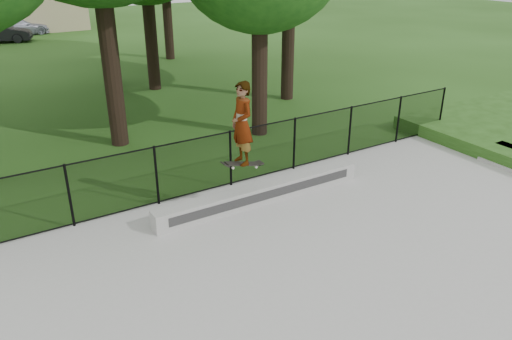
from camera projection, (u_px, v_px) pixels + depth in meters
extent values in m
plane|color=#244914|center=(399.00, 317.00, 8.48)|extent=(100.00, 100.00, 0.00)
cube|color=#A9A8A3|center=(399.00, 315.00, 8.47)|extent=(14.00, 12.00, 0.06)
cube|color=#B8B7B3|center=(262.00, 193.00, 12.12)|extent=(5.58, 0.40, 0.44)
imported|color=black|center=(0.00, 33.00, 32.44)|extent=(3.59, 2.22, 1.22)
imported|color=#9DA1B2|center=(19.00, 27.00, 35.11)|extent=(3.76, 1.97, 1.14)
cube|color=black|center=(242.00, 164.00, 11.21)|extent=(0.83, 0.23, 0.22)
imported|color=#A9C6DE|center=(242.00, 124.00, 10.82)|extent=(0.47, 0.69, 1.86)
cylinder|color=black|center=(69.00, 196.00, 10.83)|extent=(0.06, 0.06, 1.50)
cylinder|color=black|center=(156.00, 176.00, 11.78)|extent=(0.06, 0.06, 1.50)
cylinder|color=black|center=(231.00, 158.00, 12.74)|extent=(0.06, 0.06, 1.50)
cylinder|color=black|center=(294.00, 144.00, 13.69)|extent=(0.06, 0.06, 1.50)
cylinder|color=black|center=(350.00, 131.00, 14.64)|extent=(0.06, 0.06, 1.50)
cylinder|color=black|center=(398.00, 119.00, 15.60)|extent=(0.06, 0.06, 1.50)
cylinder|color=black|center=(442.00, 109.00, 16.55)|extent=(0.06, 0.06, 1.50)
cylinder|color=black|center=(230.00, 132.00, 12.44)|extent=(16.00, 0.04, 0.04)
cylinder|color=black|center=(231.00, 183.00, 13.02)|extent=(16.00, 0.04, 0.04)
cube|color=black|center=(231.00, 158.00, 12.74)|extent=(16.00, 0.01, 1.50)
cube|color=#A9A8A3|center=(500.00, 165.00, 14.18)|extent=(0.37, 1.20, 0.15)
cube|color=#A9A8A3|center=(508.00, 160.00, 14.32)|extent=(0.37, 1.20, 0.30)
cylinder|color=black|center=(110.00, 54.00, 14.77)|extent=(0.44, 0.44, 5.68)
cylinder|color=black|center=(260.00, 67.00, 15.89)|extent=(0.44, 0.44, 4.49)
cylinder|color=black|center=(289.00, 22.00, 19.42)|extent=(0.44, 0.44, 6.10)
cylinder|color=black|center=(105.00, 25.00, 21.63)|extent=(0.44, 0.44, 5.29)
cylinder|color=black|center=(168.00, 19.00, 27.10)|extent=(0.44, 0.44, 4.28)
cylinder|color=black|center=(151.00, 33.00, 21.09)|extent=(0.44, 0.44, 4.83)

